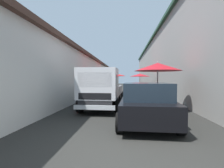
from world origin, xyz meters
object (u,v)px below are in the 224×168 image
Objects in this scene: fruit_stall_mid_lane at (102,76)px; fruit_stall_far_right at (114,77)px; hatchback_car at (146,102)px; delivery_truck at (101,90)px; fruit_stall_near_left at (140,78)px; parked_scooter at (111,90)px; vendor_by_crates at (111,85)px; fruit_stall_near_right at (158,74)px.

fruit_stall_mid_lane is 6.33m from fruit_stall_far_right.
delivery_truck is at bearing 41.52° from hatchback_car.
parked_scooter is at bearing 104.80° from fruit_stall_near_left.
fruit_stall_far_right is at bearing -3.92° from vendor_by_crates.
fruit_stall_near_right is 0.62× the size of hatchback_car.
fruit_stall_near_right is 2.75m from hatchback_car.
vendor_by_crates is at bearing -5.61° from fruit_stall_mid_lane.
hatchback_car is (-12.99, 0.82, -0.93)m from fruit_stall_near_left.
parked_scooter is (9.77, 3.23, -1.39)m from fruit_stall_near_right.
fruit_stall_mid_lane reaches higher than delivery_truck.
fruit_stall_mid_lane is 1.51× the size of parked_scooter.
fruit_stall_mid_lane is 6.24m from fruit_stall_near_right.
delivery_truck is (-10.75, 2.80, -0.63)m from fruit_stall_near_left.
hatchback_car is (-2.37, 0.85, -1.11)m from fruit_stall_near_right.
fruit_stall_near_left is 0.85× the size of fruit_stall_far_right.
fruit_stall_far_right is 11.60m from delivery_truck.
vendor_by_crates reaches higher than parked_scooter.
fruit_stall_mid_lane is at bearing 7.76° from delivery_truck.
vendor_by_crates is 0.84m from parked_scooter.
hatchback_car is at bearing -138.48° from delivery_truck.
hatchback_car is 2.34× the size of parked_scooter.
delivery_truck is 9.24m from vendor_by_crates.
fruit_stall_near_left reaches higher than hatchback_car.
fruit_stall_far_right reaches higher than hatchback_car.
fruit_stall_mid_lane is 4.09m from vendor_by_crates.
hatchback_car is 3.01m from delivery_truck.
delivery_truck reaches higher than vendor_by_crates.
fruit_stall_near_left is at bearing -14.62° from delivery_truck.
vendor_by_crates is (11.47, 2.31, 0.22)m from hatchback_car.
fruit_stall_mid_lane is 4.86m from parked_scooter.
hatchback_car is 2.40× the size of vendor_by_crates.
fruit_stall_near_left is 3.55m from vendor_by_crates.
hatchback_car is 0.80× the size of delivery_truck.
hatchback_car is at bearing -171.15° from fruit_stall_far_right.
vendor_by_crates is at bearing 176.08° from fruit_stall_far_right.
vendor_by_crates is at bearing -173.54° from parked_scooter.
vendor_by_crates is at bearing 2.02° from delivery_truck.
fruit_stall_far_right is at bearing 74.55° from fruit_stall_near_left.
vendor_by_crates is at bearing 115.85° from fruit_stall_near_left.
fruit_stall_far_right is 0.68× the size of hatchback_car.
fruit_stall_mid_lane is 8.05m from hatchback_car.
fruit_stall_near_right is at bearing -179.85° from fruit_stall_near_left.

